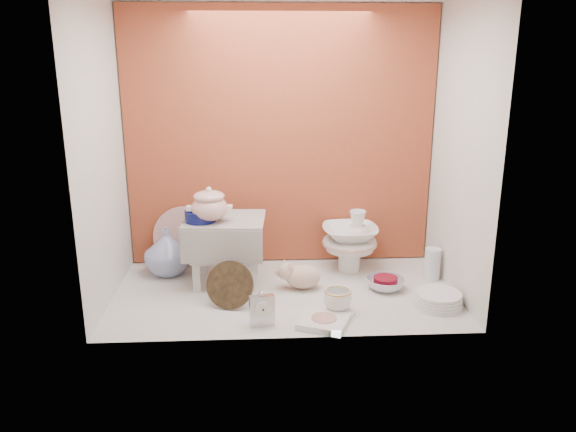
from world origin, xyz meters
name	(u,v)px	position (x,y,z in m)	size (l,w,h in m)	color
ground	(284,292)	(0.00, 0.00, 0.00)	(1.80, 1.80, 0.00)	silver
niche_shell	(282,113)	(0.00, 0.18, 0.93)	(1.86, 1.03, 1.53)	#A33928
step_stool	(226,250)	(-0.32, 0.17, 0.18)	(0.43, 0.37, 0.37)	silver
soup_tureen	(209,204)	(-0.39, 0.10, 0.47)	(0.23, 0.23, 0.19)	white
cobalt_bowl	(200,216)	(-0.44, 0.12, 0.40)	(0.17, 0.17, 0.06)	#0A1050
floral_platter	(184,237)	(-0.58, 0.43, 0.18)	(0.37, 0.07, 0.36)	silver
blue_white_vase	(167,252)	(-0.66, 0.30, 0.14)	(0.26, 0.26, 0.27)	white
lacquer_tray	(230,285)	(-0.28, -0.16, 0.12)	(0.24, 0.11, 0.23)	black
mantel_clock	(262,309)	(-0.12, -0.37, 0.09)	(0.12, 0.04, 0.17)	silver
plush_pig	(303,276)	(0.10, 0.05, 0.07)	(0.25, 0.17, 0.15)	#CEA991
teacup_saucer	(337,311)	(0.25, -0.26, 0.01)	(0.18, 0.18, 0.01)	white
gold_rim_teacup	(338,300)	(0.25, -0.26, 0.07)	(0.14, 0.14, 0.11)	white
lattice_dish	(324,321)	(0.17, -0.37, 0.02)	(0.22, 0.22, 0.03)	white
dinner_plate_stack	(438,299)	(0.77, -0.21, 0.04)	(0.25, 0.25, 0.07)	white
crystal_bowl	(385,284)	(0.55, 0.01, 0.03)	(0.21, 0.21, 0.06)	silver
clear_glass_vase	(432,264)	(0.84, 0.14, 0.09)	(0.09, 0.09, 0.18)	silver
porcelain_tower	(350,240)	(0.40, 0.30, 0.18)	(0.32, 0.32, 0.37)	white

